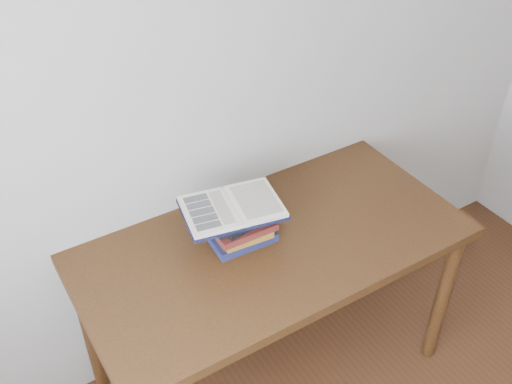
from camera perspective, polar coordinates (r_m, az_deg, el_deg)
desk at (r=2.37m, az=1.57°, el=-6.38°), size 1.51×0.75×0.81m
book_stack at (r=2.26m, az=-1.49°, el=-3.16°), size 0.26×0.19×0.15m
open_book at (r=2.20m, az=-2.28°, el=-1.49°), size 0.40×0.32×0.03m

